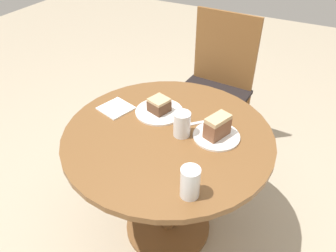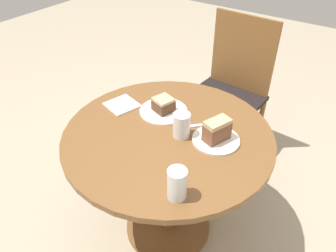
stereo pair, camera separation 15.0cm
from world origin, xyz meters
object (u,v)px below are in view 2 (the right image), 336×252
(chair, at_px, (229,89))
(glass_lemonade, at_px, (181,126))
(plate_near, at_px, (216,140))
(plate_far, at_px, (163,111))
(cake_slice_far, at_px, (163,104))
(cake_slice_near, at_px, (217,130))
(glass_water, at_px, (177,185))

(chair, relative_size, glass_lemonade, 8.24)
(plate_near, distance_m, plate_far, 0.33)
(chair, bearing_deg, cake_slice_far, -90.07)
(cake_slice_near, relative_size, glass_lemonade, 1.13)
(cake_slice_far, bearing_deg, cake_slice_near, -9.24)
(glass_lemonade, bearing_deg, glass_water, -59.74)
(chair, distance_m, plate_near, 0.84)
(plate_far, bearing_deg, cake_slice_far, 90.00)
(chair, xyz_separation_m, glass_water, (0.32, -1.14, 0.25))
(cake_slice_far, relative_size, glass_lemonade, 0.94)
(chair, bearing_deg, plate_far, -90.07)
(chair, xyz_separation_m, cake_slice_far, (-0.04, -0.72, 0.24))
(chair, distance_m, glass_water, 1.21)
(cake_slice_near, distance_m, glass_lemonade, 0.16)
(glass_lemonade, bearing_deg, chair, 99.45)
(plate_near, relative_size, plate_far, 0.89)
(plate_far, height_order, glass_lemonade, glass_lemonade)
(glass_lemonade, bearing_deg, plate_far, 148.28)
(plate_near, height_order, cake_slice_near, cake_slice_near)
(chair, bearing_deg, plate_near, -66.31)
(cake_slice_near, distance_m, cake_slice_far, 0.33)
(cake_slice_near, bearing_deg, glass_water, -84.75)
(plate_far, bearing_deg, plate_near, -9.24)
(chair, xyz_separation_m, plate_far, (-0.04, -0.72, 0.20))
(glass_lemonade, relative_size, glass_water, 0.92)
(cake_slice_far, xyz_separation_m, glass_lemonade, (0.18, -0.11, 0.01))
(cake_slice_far, height_order, glass_water, glass_water)
(cake_slice_far, height_order, glass_lemonade, glass_lemonade)
(plate_far, xyz_separation_m, cake_slice_far, (0.00, 0.00, 0.04))
(chair, relative_size, plate_far, 4.05)
(cake_slice_far, relative_size, glass_water, 0.87)
(chair, height_order, plate_near, chair)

